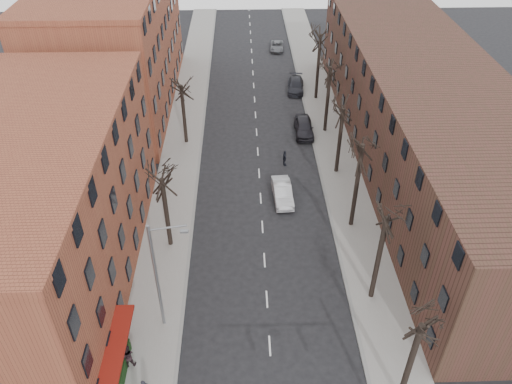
{
  "coord_description": "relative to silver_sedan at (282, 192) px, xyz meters",
  "views": [
    {
      "loc": [
        -1.53,
        -12.19,
        28.11
      ],
      "look_at": [
        -0.56,
        19.67,
        4.0
      ],
      "focal_mm": 35.0,
      "sensor_mm": 36.0,
      "label": 1
    }
  ],
  "objects": [
    {
      "name": "tree_right_c",
      "position": [
        5.62,
        -3.85,
        -0.76
      ],
      "size": [
        5.2,
        5.2,
        11.6
      ],
      "primitive_type": null,
      "color": "black",
      "rests_on": "ground"
    },
    {
      "name": "tree_left_a",
      "position": [
        -9.58,
        -5.85,
        -0.76
      ],
      "size": [
        5.2,
        5.2,
        9.5
      ],
      "primitive_type": null,
      "color": "black",
      "rests_on": "ground"
    },
    {
      "name": "parked_car_near",
      "position": [
        3.2,
        11.68,
        0.08
      ],
      "size": [
        2.04,
        4.94,
        1.67
      ],
      "primitive_type": "imported",
      "rotation": [
        0.0,
        0.0,
        -0.01
      ],
      "color": "black",
      "rests_on": "ground"
    },
    {
      "name": "building_left_far",
      "position": [
        -17.98,
        20.15,
        6.24
      ],
      "size": [
        12.0,
        28.0,
        14.0
      ],
      "primitive_type": "cube",
      "color": "brown",
      "rests_on": "ground"
    },
    {
      "name": "building_left_near",
      "position": [
        -17.98,
        -8.85,
        5.24
      ],
      "size": [
        12.0,
        26.0,
        12.0
      ],
      "primitive_type": "cube",
      "color": "brown",
      "rests_on": "ground"
    },
    {
      "name": "tree_right_d",
      "position": [
        5.62,
        4.15,
        -0.76
      ],
      "size": [
        5.2,
        5.2,
        10.0
      ],
      "primitive_type": null,
      "color": "black",
      "rests_on": "ground"
    },
    {
      "name": "parked_car_mid",
      "position": [
        3.32,
        22.51,
        -0.04
      ],
      "size": [
        2.47,
        5.09,
        1.43
      ],
      "primitive_type": "imported",
      "rotation": [
        0.0,
        0.0,
        -0.1
      ],
      "color": "black",
      "rests_on": "ground"
    },
    {
      "name": "streetlight",
      "position": [
        -9.0,
        -13.85,
        4.26
      ],
      "size": [
        2.45,
        0.22,
        9.03
      ],
      "color": "slate",
      "rests_on": "ground"
    },
    {
      "name": "tree_right_f",
      "position": [
        5.62,
        20.15,
        -0.76
      ],
      "size": [
        5.2,
        5.2,
        11.6
      ],
      "primitive_type": null,
      "color": "black",
      "rests_on": "ground"
    },
    {
      "name": "parked_car_far",
      "position": [
        1.82,
        36.45,
        -0.19
      ],
      "size": [
        2.21,
        4.2,
        1.13
      ],
      "primitive_type": "imported",
      "rotation": [
        0.0,
        0.0,
        -0.09
      ],
      "color": "slate",
      "rests_on": "ground"
    },
    {
      "name": "awning_left",
      "position": [
        -11.38,
        -17.85,
        -0.76
      ],
      "size": [
        1.2,
        7.0,
        0.15
      ],
      "primitive_type": "cube",
      "color": "maroon",
      "rests_on": "ground"
    },
    {
      "name": "sidewalk_left",
      "position": [
        -9.98,
        11.15,
        -0.68
      ],
      "size": [
        4.0,
        90.0,
        0.15
      ],
      "primitive_type": "cube",
      "color": "gray",
      "rests_on": "ground"
    },
    {
      "name": "tree_left_b",
      "position": [
        -9.58,
        10.15,
        -0.76
      ],
      "size": [
        5.2,
        5.2,
        9.5
      ],
      "primitive_type": null,
      "color": "black",
      "rests_on": "ground"
    },
    {
      "name": "building_right",
      "position": [
        14.02,
        6.15,
        4.24
      ],
      "size": [
        12.0,
        50.0,
        10.0
      ],
      "primitive_type": "cube",
      "color": "#452720",
      "rests_on": "ground"
    },
    {
      "name": "pedestrian_b",
      "position": [
        -11.0,
        -17.08,
        0.31
      ],
      "size": [
        0.98,
        0.81,
        1.82
      ],
      "primitive_type": "imported",
      "rotation": [
        0.0,
        0.0,
        3.29
      ],
      "color": "black",
      "rests_on": "sidewalk_left"
    },
    {
      "name": "sidewalk_right",
      "position": [
        6.02,
        11.15,
        -0.68
      ],
      "size": [
        4.0,
        90.0,
        0.15
      ],
      "primitive_type": "cube",
      "color": "gray",
      "rests_on": "ground"
    },
    {
      "name": "tree_right_e",
      "position": [
        5.62,
        12.15,
        -0.76
      ],
      "size": [
        5.2,
        5.2,
        10.8
      ],
      "primitive_type": null,
      "color": "black",
      "rests_on": "ground"
    },
    {
      "name": "silver_sedan",
      "position": [
        0.0,
        0.0,
        0.0
      ],
      "size": [
        1.87,
        4.68,
        1.51
      ],
      "primitive_type": "imported",
      "rotation": [
        0.0,
        0.0,
        0.06
      ],
      "color": "silver",
      "rests_on": "ground"
    },
    {
      "name": "pedestrian_crossing",
      "position": [
        0.61,
        5.51,
        0.08
      ],
      "size": [
        0.51,
        1.02,
        1.67
      ],
      "primitive_type": "imported",
      "rotation": [
        0.0,
        0.0,
        1.68
      ],
      "color": "black",
      "rests_on": "ground"
    },
    {
      "name": "tree_right_b",
      "position": [
        5.62,
        -11.85,
        -0.76
      ],
      "size": [
        5.2,
        5.2,
        10.8
      ],
      "primitive_type": null,
      "color": "black",
      "rests_on": "ground"
    }
  ]
}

